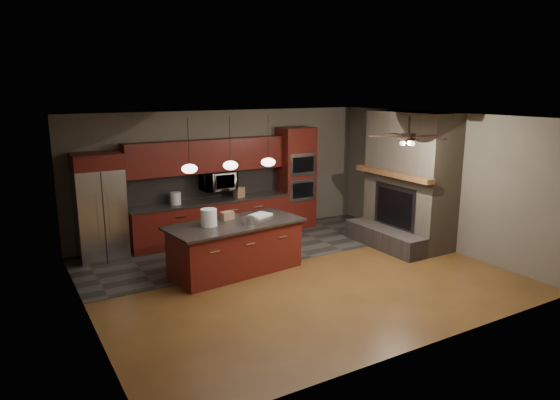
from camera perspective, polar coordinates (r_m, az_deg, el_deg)
ground at (r=9.06m, az=1.72°, el=-8.52°), size 7.00×7.00×0.00m
ceiling at (r=8.45m, az=1.85°, el=9.46°), size 7.00×6.00×0.02m
back_wall at (r=11.25m, az=-6.36°, el=3.03°), size 7.00×0.02×2.80m
right_wall at (r=10.88m, az=17.61°, el=2.18°), size 0.02×6.00×2.80m
left_wall at (r=7.46m, az=-21.69°, el=-2.81°), size 0.02×6.00×2.80m
slate_tile_patch at (r=10.53m, az=-3.49°, el=-5.41°), size 7.00×2.40×0.01m
fireplace_column at (r=10.84m, az=14.37°, el=1.79°), size 1.30×2.10×2.80m
back_cabinetry at (r=10.94m, az=-8.02°, el=0.00°), size 3.59×0.64×2.20m
oven_tower at (r=11.81m, az=1.84°, el=2.54°), size 0.80×0.63×2.38m
microwave at (r=10.94m, az=-7.13°, el=2.20°), size 0.73×0.41×0.50m
refrigerator at (r=10.16m, az=-19.91°, el=-0.77°), size 0.89×0.75×2.08m
kitchen_island at (r=9.09m, az=-5.11°, el=-5.37°), size 2.55×1.37×0.92m
white_bucket at (r=8.77m, az=-8.14°, el=-1.99°), size 0.34×0.34×0.30m
paint_can at (r=8.84m, az=-3.60°, el=-2.34°), size 0.21×0.21×0.14m
paint_tray at (r=9.36m, az=-2.33°, el=-1.75°), size 0.50×0.44×0.04m
cardboard_box at (r=9.18m, az=-6.07°, el=-1.78°), size 0.24×0.19×0.14m
counter_bucket at (r=10.61m, az=-11.85°, el=0.18°), size 0.27×0.27×0.25m
counter_box at (r=11.09m, az=-4.68°, el=0.89°), size 0.23×0.20×0.23m
pendant_left at (r=8.45m, az=-10.31°, el=3.56°), size 0.26×0.26×0.92m
pendant_center at (r=8.73m, az=-5.68°, el=3.99°), size 0.26×0.26×0.92m
pendant_right at (r=9.06m, az=-1.36°, el=4.37°), size 0.26×0.26×0.92m
ceiling_fan at (r=8.97m, az=14.48°, el=7.06°), size 1.27×1.33×0.41m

